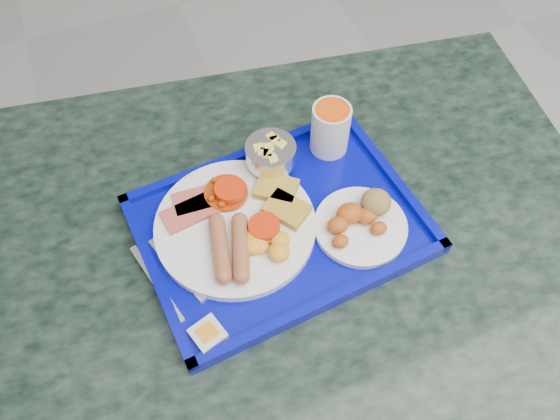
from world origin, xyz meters
name	(u,v)px	position (x,y,z in m)	size (l,w,h in m)	color
table	(263,287)	(-0.87, 0.97, 0.55)	(1.29, 0.95, 0.74)	slate
tray	(280,225)	(-0.84, 0.97, 0.75)	(0.47, 0.37, 0.03)	#030898
main_plate	(240,225)	(-0.90, 0.98, 0.77)	(0.26, 0.26, 0.04)	silver
bread_plate	(362,220)	(-0.72, 0.92, 0.77)	(0.15, 0.15, 0.05)	silver
fruit_bowl	(271,154)	(-0.81, 1.08, 0.80)	(0.09, 0.09, 0.06)	silver
juice_cup	(330,127)	(-0.70, 1.09, 0.81)	(0.07, 0.07, 0.09)	silver
spoon	(180,232)	(-0.99, 1.01, 0.76)	(0.08, 0.18, 0.01)	silver
knife	(156,283)	(-1.05, 0.94, 0.76)	(0.01, 0.16, 0.00)	silver
jam_packet	(208,334)	(-1.00, 0.83, 0.76)	(0.05, 0.05, 0.02)	beige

